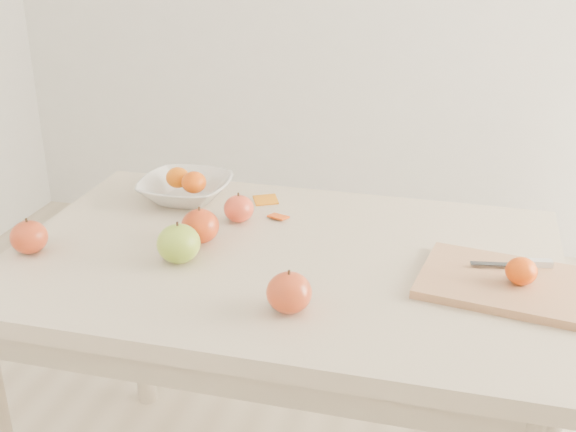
# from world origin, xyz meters

# --- Properties ---
(table) EXTENTS (1.20, 0.80, 0.75)m
(table) POSITION_xyz_m (0.00, 0.00, 0.65)
(table) COLOR beige
(table) RESTS_ON ground
(cutting_board) EXTENTS (0.35, 0.28, 0.02)m
(cutting_board) POSITION_xyz_m (0.47, -0.03, 0.76)
(cutting_board) COLOR #AD7F56
(cutting_board) RESTS_ON table
(board_tangerine) EXTENTS (0.06, 0.06, 0.05)m
(board_tangerine) POSITION_xyz_m (0.50, -0.04, 0.80)
(board_tangerine) COLOR red
(board_tangerine) RESTS_ON cutting_board
(fruit_bowl) EXTENTS (0.23, 0.23, 0.06)m
(fruit_bowl) POSITION_xyz_m (-0.32, 0.24, 0.78)
(fruit_bowl) COLOR silver
(fruit_bowl) RESTS_ON table
(bowl_tangerine_near) EXTENTS (0.06, 0.06, 0.05)m
(bowl_tangerine_near) POSITION_xyz_m (-0.35, 0.25, 0.81)
(bowl_tangerine_near) COLOR #CF5507
(bowl_tangerine_near) RESTS_ON fruit_bowl
(bowl_tangerine_far) EXTENTS (0.06, 0.06, 0.06)m
(bowl_tangerine_far) POSITION_xyz_m (-0.29, 0.23, 0.81)
(bowl_tangerine_far) COLOR #C95E07
(bowl_tangerine_far) RESTS_ON fruit_bowl
(orange_peel_a) EXTENTS (0.07, 0.07, 0.01)m
(orange_peel_a) POSITION_xyz_m (-0.12, 0.28, 0.75)
(orange_peel_a) COLOR orange
(orange_peel_a) RESTS_ON table
(orange_peel_b) EXTENTS (0.05, 0.05, 0.01)m
(orange_peel_b) POSITION_xyz_m (-0.06, 0.19, 0.75)
(orange_peel_b) COLOR #D74B0F
(orange_peel_b) RESTS_ON table
(paring_knife) EXTENTS (0.17, 0.06, 0.01)m
(paring_knife) POSITION_xyz_m (0.51, 0.04, 0.78)
(paring_knife) COLOR silver
(paring_knife) RESTS_ON cutting_board
(apple_green) EXTENTS (0.09, 0.09, 0.08)m
(apple_green) POSITION_xyz_m (-0.20, -0.09, 0.79)
(apple_green) COLOR olive
(apple_green) RESTS_ON table
(apple_red_a) EXTENTS (0.07, 0.07, 0.07)m
(apple_red_a) POSITION_xyz_m (-0.15, 0.15, 0.78)
(apple_red_a) COLOR #A52214
(apple_red_a) RESTS_ON table
(apple_red_e) EXTENTS (0.09, 0.09, 0.08)m
(apple_red_e) POSITION_xyz_m (0.07, -0.23, 0.79)
(apple_red_e) COLOR maroon
(apple_red_e) RESTS_ON table
(apple_red_d) EXTENTS (0.08, 0.08, 0.07)m
(apple_red_d) POSITION_xyz_m (-0.54, -0.13, 0.79)
(apple_red_d) COLOR maroon
(apple_red_d) RESTS_ON table
(apple_red_b) EXTENTS (0.09, 0.09, 0.08)m
(apple_red_b) POSITION_xyz_m (-0.20, 0.01, 0.79)
(apple_red_b) COLOR maroon
(apple_red_b) RESTS_ON table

